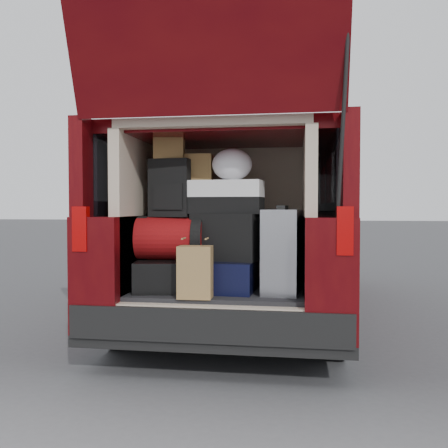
{
  "coord_description": "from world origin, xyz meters",
  "views": [
    {
      "loc": [
        0.55,
        -3.32,
        1.16
      ],
      "look_at": [
        0.03,
        0.2,
        1.04
      ],
      "focal_mm": 38.0,
      "sensor_mm": 36.0,
      "label": 1
    }
  ],
  "objects_px": {
    "silver_roller": "(282,251)",
    "red_duffel": "(171,238)",
    "kraft_bag": "(195,272)",
    "black_hardshell": "(165,274)",
    "twotone_duffel": "(226,197)",
    "navy_hardshell": "(227,275)",
    "black_soft_case": "(226,237)",
    "backpack": "(171,188)"
  },
  "relations": [
    {
      "from": "black_hardshell",
      "to": "silver_roller",
      "type": "xyz_separation_m",
      "value": [
        0.88,
        -0.04,
        0.19
      ]
    },
    {
      "from": "kraft_bag",
      "to": "backpack",
      "type": "distance_m",
      "value": 0.73
    },
    {
      "from": "backpack",
      "to": "black_hardshell",
      "type": "bearing_deg",
      "value": -142.32
    },
    {
      "from": "silver_roller",
      "to": "red_duffel",
      "type": "distance_m",
      "value": 0.84
    },
    {
      "from": "navy_hardshell",
      "to": "twotone_duffel",
      "type": "xyz_separation_m",
      "value": [
        -0.02,
        0.04,
        0.58
      ]
    },
    {
      "from": "silver_roller",
      "to": "black_soft_case",
      "type": "xyz_separation_m",
      "value": [
        -0.41,
        0.07,
        0.1
      ]
    },
    {
      "from": "kraft_bag",
      "to": "black_soft_case",
      "type": "bearing_deg",
      "value": 63.45
    },
    {
      "from": "black_soft_case",
      "to": "backpack",
      "type": "height_order",
      "value": "backpack"
    },
    {
      "from": "silver_roller",
      "to": "red_duffel",
      "type": "xyz_separation_m",
      "value": [
        -0.83,
        0.04,
        0.08
      ]
    },
    {
      "from": "silver_roller",
      "to": "kraft_bag",
      "type": "bearing_deg",
      "value": -147.28
    },
    {
      "from": "black_hardshell",
      "to": "twotone_duffel",
      "type": "bearing_deg",
      "value": -1.87
    },
    {
      "from": "red_duffel",
      "to": "backpack",
      "type": "height_order",
      "value": "backpack"
    },
    {
      "from": "navy_hardshell",
      "to": "black_soft_case",
      "type": "height_order",
      "value": "black_soft_case"
    },
    {
      "from": "kraft_bag",
      "to": "red_duffel",
      "type": "height_order",
      "value": "red_duffel"
    },
    {
      "from": "navy_hardshell",
      "to": "red_duffel",
      "type": "height_order",
      "value": "red_duffel"
    },
    {
      "from": "black_soft_case",
      "to": "navy_hardshell",
      "type": "bearing_deg",
      "value": -54.11
    },
    {
      "from": "black_soft_case",
      "to": "black_hardshell",
      "type": "bearing_deg",
      "value": -165.69
    },
    {
      "from": "backpack",
      "to": "twotone_duffel",
      "type": "relative_size",
      "value": 0.78
    },
    {
      "from": "black_hardshell",
      "to": "red_duffel",
      "type": "height_order",
      "value": "red_duffel"
    },
    {
      "from": "silver_roller",
      "to": "black_hardshell",
      "type": "bearing_deg",
      "value": -176.07
    },
    {
      "from": "navy_hardshell",
      "to": "black_soft_case",
      "type": "distance_m",
      "value": 0.28
    },
    {
      "from": "navy_hardshell",
      "to": "black_soft_case",
      "type": "bearing_deg",
      "value": 118.92
    },
    {
      "from": "navy_hardshell",
      "to": "backpack",
      "type": "xyz_separation_m",
      "value": [
        -0.43,
        0.01,
        0.65
      ]
    },
    {
      "from": "navy_hardshell",
      "to": "silver_roller",
      "type": "xyz_separation_m",
      "value": [
        0.41,
        -0.06,
        0.19
      ]
    },
    {
      "from": "red_duffel",
      "to": "backpack",
      "type": "bearing_deg",
      "value": 91.74
    },
    {
      "from": "silver_roller",
      "to": "twotone_duffel",
      "type": "height_order",
      "value": "twotone_duffel"
    },
    {
      "from": "kraft_bag",
      "to": "backpack",
      "type": "bearing_deg",
      "value": 124.45
    },
    {
      "from": "kraft_bag",
      "to": "twotone_duffel",
      "type": "bearing_deg",
      "value": 66.15
    },
    {
      "from": "black_hardshell",
      "to": "backpack",
      "type": "relative_size",
      "value": 1.29
    },
    {
      "from": "kraft_bag",
      "to": "black_soft_case",
      "type": "relative_size",
      "value": 0.74
    },
    {
      "from": "black_hardshell",
      "to": "red_duffel",
      "type": "relative_size",
      "value": 1.13
    },
    {
      "from": "red_duffel",
      "to": "twotone_duffel",
      "type": "xyz_separation_m",
      "value": [
        0.41,
        0.06,
        0.31
      ]
    },
    {
      "from": "navy_hardshell",
      "to": "twotone_duffel",
      "type": "distance_m",
      "value": 0.58
    },
    {
      "from": "backpack",
      "to": "kraft_bag",
      "type": "bearing_deg",
      "value": -48.9
    },
    {
      "from": "red_duffel",
      "to": "black_soft_case",
      "type": "xyz_separation_m",
      "value": [
        0.42,
        0.04,
        0.01
      ]
    },
    {
      "from": "black_soft_case",
      "to": "backpack",
      "type": "xyz_separation_m",
      "value": [
        -0.42,
        -0.0,
        0.36
      ]
    },
    {
      "from": "black_hardshell",
      "to": "navy_hardshell",
      "type": "xyz_separation_m",
      "value": [
        0.47,
        0.02,
        0.0
      ]
    },
    {
      "from": "silver_roller",
      "to": "kraft_bag",
      "type": "relative_size",
      "value": 1.69
    },
    {
      "from": "black_hardshell",
      "to": "navy_hardshell",
      "type": "distance_m",
      "value": 0.47
    },
    {
      "from": "silver_roller",
      "to": "twotone_duffel",
      "type": "bearing_deg",
      "value": 173.73
    },
    {
      "from": "black_soft_case",
      "to": "kraft_bag",
      "type": "bearing_deg",
      "value": -104.1
    },
    {
      "from": "black_soft_case",
      "to": "twotone_duffel",
      "type": "distance_m",
      "value": 0.3
    }
  ]
}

